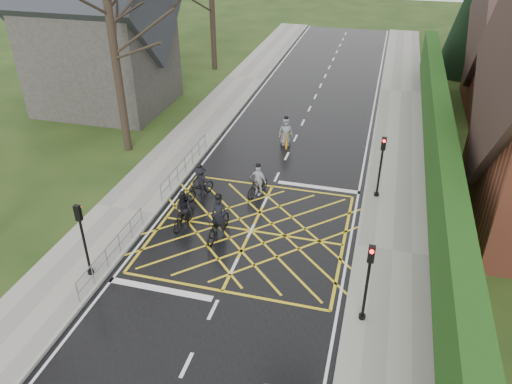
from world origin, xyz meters
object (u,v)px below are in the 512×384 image
at_px(cyclist_rear, 219,223).
at_px(cyclist_front, 258,183).
at_px(cyclist_back, 183,213).
at_px(cyclist_mid, 200,185).
at_px(cyclist_lead, 285,135).

xyz_separation_m(cyclist_rear, cyclist_front, (0.71, 3.76, -0.05)).
distance_m(cyclist_back, cyclist_front, 4.23).
bearing_deg(cyclist_front, cyclist_back, -105.17).
xyz_separation_m(cyclist_rear, cyclist_mid, (-1.91, 2.89, -0.04)).
bearing_deg(cyclist_rear, cyclist_mid, 129.32).
bearing_deg(cyclist_rear, cyclist_lead, 90.88).
xyz_separation_m(cyclist_back, cyclist_lead, (2.54, 9.32, -0.04)).
relative_size(cyclist_mid, cyclist_lead, 0.96).
relative_size(cyclist_rear, cyclist_front, 1.27).
height_order(cyclist_back, cyclist_front, cyclist_back).
distance_m(cyclist_rear, cyclist_mid, 3.46).
distance_m(cyclist_rear, cyclist_back, 1.74).
distance_m(cyclist_mid, cyclist_lead, 7.27).
bearing_deg(cyclist_lead, cyclist_front, -110.18).
xyz_separation_m(cyclist_mid, cyclist_front, (2.63, 0.88, -0.01)).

